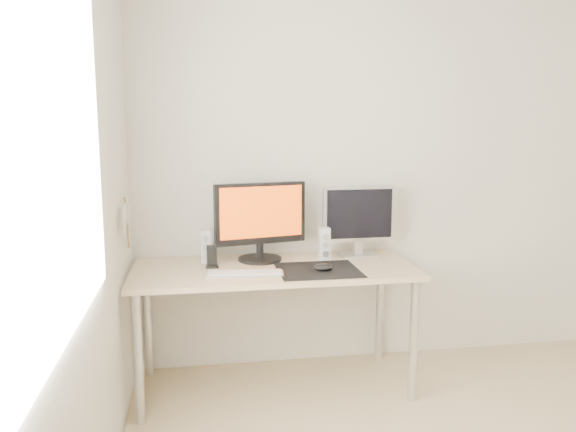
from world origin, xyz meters
TOP-DOWN VIEW (x-y plane):
  - wall_back at (0.00, 1.75)m, footprint 3.50×0.00m
  - wall_left at (-1.75, 0.00)m, footprint 0.00×3.50m
  - window_pane at (-1.74, 0.00)m, footprint 0.00×1.30m
  - mousepad at (-0.70, 1.26)m, footprint 0.45×0.40m
  - mouse at (-0.68, 1.23)m, footprint 0.11×0.06m
  - desk at (-0.93, 1.38)m, footprint 1.60×0.70m
  - main_monitor at (-0.99, 1.53)m, footprint 0.55×0.31m
  - second_monitor at (-0.38, 1.56)m, footprint 0.45×0.16m
  - speaker_left at (-1.31, 1.55)m, footprint 0.06×0.08m
  - speaker_right at (-0.61, 1.49)m, footprint 0.06×0.08m
  - keyboard at (-1.11, 1.23)m, footprint 0.43×0.16m
  - phone_dock at (-1.28, 1.42)m, footprint 0.07×0.06m
  - pennant at (-1.72, 1.24)m, footprint 0.01×0.23m

SIDE VIEW (x-z plane):
  - desk at x=-0.93m, z-range 0.29..1.02m
  - mousepad at x=-0.70m, z-range 0.73..0.73m
  - keyboard at x=-1.11m, z-range 0.73..0.75m
  - mouse at x=-0.68m, z-range 0.73..0.77m
  - phone_dock at x=-1.28m, z-range 0.70..0.83m
  - speaker_left at x=-1.31m, z-range 0.73..0.93m
  - speaker_right at x=-0.61m, z-range 0.73..0.93m
  - second_monitor at x=-0.38m, z-range 0.75..1.19m
  - main_monitor at x=-0.99m, z-range 0.75..1.22m
  - pennant at x=-1.72m, z-range 0.90..1.19m
  - wall_back at x=0.00m, z-range -0.50..3.00m
  - wall_left at x=-1.75m, z-range -0.50..3.00m
  - window_pane at x=-1.74m, z-range 0.85..2.15m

